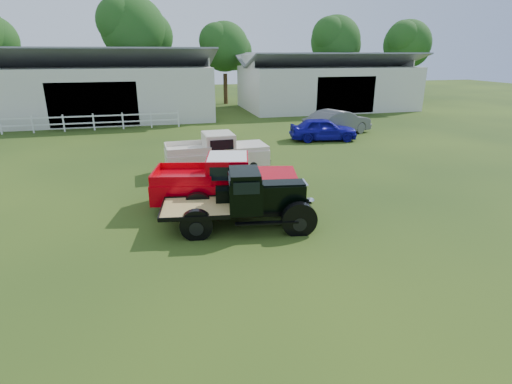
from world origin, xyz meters
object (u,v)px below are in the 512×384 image
object	(u,v)px
vintage_flatbed	(242,199)
red_pickup	(225,181)
misc_car_blue	(323,129)
white_pickup	(217,153)
misc_car_grey	(338,122)

from	to	relation	value
vintage_flatbed	red_pickup	size ratio (longest dim) A/B	0.91
misc_car_blue	white_pickup	bearing A→B (deg)	133.40
white_pickup	misc_car_grey	xyz separation A→B (m)	(9.41, 6.79, -0.06)
white_pickup	misc_car_grey	distance (m)	11.61
red_pickup	misc_car_grey	world-z (taller)	red_pickup
vintage_flatbed	misc_car_blue	world-z (taller)	vintage_flatbed
vintage_flatbed	misc_car_blue	xyz separation A→B (m)	(7.92, 11.79, -0.23)
red_pickup	white_pickup	world-z (taller)	red_pickup
misc_car_grey	misc_car_blue	bearing A→B (deg)	109.67
red_pickup	white_pickup	distance (m)	4.61
vintage_flatbed	red_pickup	bearing A→B (deg)	103.89
vintage_flatbed	misc_car_blue	bearing A→B (deg)	64.61
misc_car_blue	misc_car_grey	world-z (taller)	misc_car_grey
red_pickup	misc_car_grey	size ratio (longest dim) A/B	1.04
vintage_flatbed	red_pickup	world-z (taller)	red_pickup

